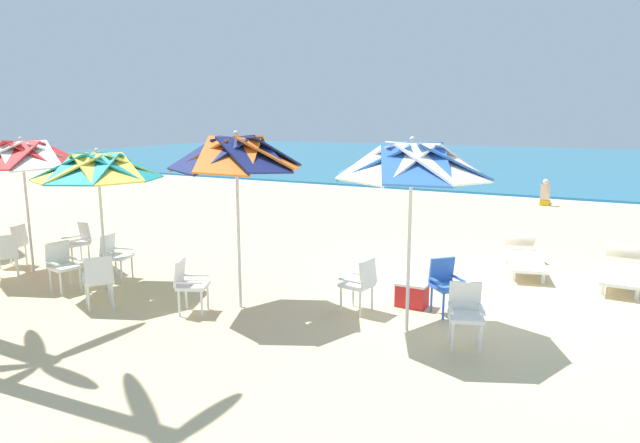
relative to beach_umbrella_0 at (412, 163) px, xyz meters
name	(u,v)px	position (x,y,z in m)	size (l,w,h in m)	color
ground_plane	(481,293)	(0.60, 2.25, -2.40)	(80.00, 80.00, 0.00)	beige
sea	(578,163)	(0.60, 32.80, -2.35)	(80.00, 36.00, 0.10)	teal
surf_foam	(550,200)	(0.60, 14.50, -2.39)	(80.00, 0.70, 0.01)	white
beach_umbrella_0	(412,163)	(0.00, 0.00, 0.00)	(2.19, 2.19, 2.76)	silver
plastic_chair_0	(465,311)	(0.86, -0.17, -1.90)	(0.56, 0.58, 0.87)	white
plastic_chair_1	(446,282)	(0.29, 0.98, -1.90)	(0.63, 0.63, 0.87)	blue
plastic_chair_2	(361,282)	(-0.89, 0.38, -1.90)	(0.53, 0.50, 0.87)	white
beach_umbrella_1	(236,156)	(-2.70, -0.28, 0.03)	(2.07, 2.07, 2.81)	silver
plastic_chair_3	(189,282)	(-3.25, -0.86, -1.90)	(0.60, 0.58, 0.87)	white
beach_umbrella_2	(98,168)	(-5.36, -0.61, -0.24)	(2.16, 2.16, 2.49)	silver
plastic_chair_4	(99,278)	(-4.67, -1.35, -1.90)	(0.63, 0.62, 0.87)	white
plastic_chair_5	(62,263)	(-5.96, -1.02, -1.90)	(0.54, 0.51, 0.87)	white
plastic_chair_6	(114,253)	(-5.71, -0.09, -1.90)	(0.56, 0.53, 0.87)	white
beach_umbrella_3	(22,155)	(-7.55, -0.49, -0.11)	(2.28, 2.28, 2.65)	silver
plastic_chair_7	(5,253)	(-7.52, -1.04, -1.90)	(0.63, 0.62, 0.87)	white
plastic_chair_8	(14,243)	(-8.22, -0.39, -1.90)	(0.59, 0.57, 0.87)	white
plastic_chair_9	(79,240)	(-7.24, 0.37, -1.90)	(0.53, 0.56, 0.87)	white
sun_lounger_0	(621,270)	(2.74, 3.93, -2.12)	(0.68, 2.16, 0.62)	white
sun_lounger_1	(524,257)	(1.04, 4.11, -2.12)	(1.11, 2.23, 0.62)	white
cooler_box	(412,294)	(-0.26, 1.03, -2.20)	(0.50, 0.34, 0.40)	red
beachgoer_seated	(545,197)	(0.53, 13.24, -2.11)	(0.30, 0.93, 0.92)	yellow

